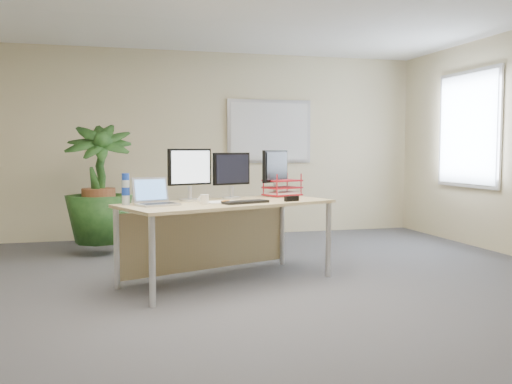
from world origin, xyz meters
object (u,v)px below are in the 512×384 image
object	(u,v)px
monitor_right	(232,172)
monitor_left	(190,171)
floor_plant	(99,193)
laptop	(155,198)
desk	(221,218)

from	to	relation	value
monitor_right	monitor_left	bearing A→B (deg)	-163.82
floor_plant	laptop	world-z (taller)	floor_plant
desk	monitor_left	bearing A→B (deg)	162.43
floor_plant	monitor_left	xyz separation A→B (m)	(0.87, -1.62, 0.32)
monitor_left	monitor_right	distance (m)	0.46
monitor_right	desk	bearing A→B (deg)	-125.40
laptop	monitor_right	bearing A→B (deg)	28.17
desk	floor_plant	xyz separation A→B (m)	(-1.16, 1.71, 0.14)
desk	monitor_right	world-z (taller)	monitor_right
monitor_left	laptop	xyz separation A→B (m)	(-0.36, -0.30, -0.23)
monitor_right	laptop	xyz separation A→B (m)	(-0.81, -0.43, -0.21)
desk	floor_plant	bearing A→B (deg)	124.15
desk	floor_plant	world-z (taller)	floor_plant
monitor_right	laptop	distance (m)	0.94
monitor_left	monitor_right	xyz separation A→B (m)	(0.45, 0.13, -0.02)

